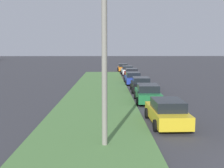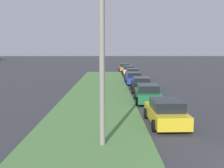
# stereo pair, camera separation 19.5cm
# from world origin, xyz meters

# --- Properties ---
(grass_median) EXTENTS (60.00, 6.00, 0.12)m
(grass_median) POSITION_xyz_m (10.00, 6.77, 0.06)
(grass_median) COLOR #517F42
(grass_median) RESTS_ON ground
(parked_car_yellow) EXTENTS (4.34, 2.09, 1.47)m
(parked_car_yellow) POSITION_xyz_m (6.28, 2.54, 0.72)
(parked_car_yellow) COLOR gold
(parked_car_yellow) RESTS_ON ground
(parked_car_green) EXTENTS (4.36, 2.14, 1.47)m
(parked_car_green) POSITION_xyz_m (12.75, 2.67, 0.72)
(parked_car_green) COLOR #1E6B38
(parked_car_green) RESTS_ON ground
(parked_car_black) EXTENTS (4.35, 2.11, 1.47)m
(parked_car_black) POSITION_xyz_m (18.17, 2.55, 0.72)
(parked_car_black) COLOR black
(parked_car_black) RESTS_ON ground
(parked_car_blue) EXTENTS (4.31, 2.04, 1.47)m
(parked_car_blue) POSITION_xyz_m (23.99, 2.81, 0.72)
(parked_car_blue) COLOR #23389E
(parked_car_blue) RESTS_ON ground
(parked_car_red) EXTENTS (4.32, 2.05, 1.47)m
(parked_car_red) POSITION_xyz_m (30.20, 2.43, 0.72)
(parked_car_red) COLOR red
(parked_car_red) RESTS_ON ground
(parked_car_white) EXTENTS (4.33, 2.08, 1.47)m
(parked_car_white) POSITION_xyz_m (35.99, 2.60, 0.72)
(parked_car_white) COLOR silver
(parked_car_white) RESTS_ON ground
(parked_car_orange) EXTENTS (4.30, 2.03, 1.47)m
(parked_car_orange) POSITION_xyz_m (42.47, 2.93, 0.72)
(parked_car_orange) COLOR orange
(parked_car_orange) RESTS_ON ground
(streetlight) EXTENTS (1.07, 2.81, 7.50)m
(streetlight) POSITION_xyz_m (2.68, 5.72, 4.39)
(streetlight) COLOR gray
(streetlight) RESTS_ON ground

